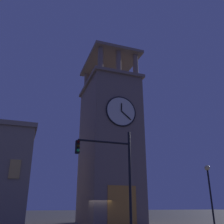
# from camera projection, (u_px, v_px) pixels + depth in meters

# --- Properties ---
(clocktower) EXTENTS (6.67, 9.13, 24.32)m
(clocktower) POSITION_uv_depth(u_px,v_px,m) (109.00, 145.00, 32.35)
(clocktower) COLOR gray
(clocktower) RESTS_ON ground_plane
(traffic_signal_near) EXTENTS (3.42, 0.41, 6.33)m
(traffic_signal_near) POSITION_uv_depth(u_px,v_px,m) (114.00, 168.00, 14.71)
(traffic_signal_near) COLOR black
(traffic_signal_near) RESTS_ON ground_plane
(street_lamp) EXTENTS (0.44, 0.44, 5.23)m
(street_lamp) POSITION_uv_depth(u_px,v_px,m) (209.00, 184.00, 20.94)
(street_lamp) COLOR black
(street_lamp) RESTS_ON ground_plane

